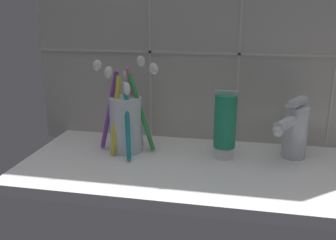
% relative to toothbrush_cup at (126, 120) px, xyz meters
% --- Properties ---
extents(sink_counter, '(0.75, 0.30, 0.02)m').
position_rel_toothbrush_cup_xyz_m(sink_counter, '(0.20, -0.04, -0.07)').
color(sink_counter, white).
rests_on(sink_counter, ground).
extents(tile_wall_backsplash, '(0.85, 0.02, 0.55)m').
position_rel_toothbrush_cup_xyz_m(tile_wall_backsplash, '(0.20, 0.11, 0.19)').
color(tile_wall_backsplash, '#B7B2A8').
rests_on(tile_wall_backsplash, ground).
extents(toothbrush_cup, '(0.13, 0.12, 0.19)m').
position_rel_toothbrush_cup_xyz_m(toothbrush_cup, '(0.00, 0.00, 0.00)').
color(toothbrush_cup, silver).
rests_on(toothbrush_cup, sink_counter).
extents(toothpaste_tube, '(0.04, 0.04, 0.13)m').
position_rel_toothbrush_cup_xyz_m(toothpaste_tube, '(0.20, 0.00, 0.00)').
color(toothpaste_tube, white).
rests_on(toothpaste_tube, sink_counter).
extents(sink_faucet, '(0.07, 0.11, 0.12)m').
position_rel_toothbrush_cup_xyz_m(sink_faucet, '(0.32, 0.03, -0.01)').
color(sink_faucet, silver).
rests_on(sink_faucet, sink_counter).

